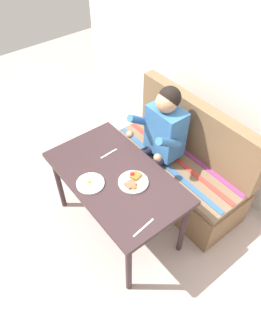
% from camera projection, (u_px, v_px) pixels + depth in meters
% --- Properties ---
extents(ground_plane, '(8.00, 8.00, 0.00)m').
position_uv_depth(ground_plane, '(118.00, 225.00, 3.02)').
color(ground_plane, '#B7A39C').
extents(back_wall, '(4.40, 0.10, 2.60)m').
position_uv_depth(back_wall, '(235.00, 61.00, 2.60)').
color(back_wall, silver).
rests_on(back_wall, ground).
extents(table, '(1.20, 0.70, 0.73)m').
position_uv_depth(table, '(116.00, 182.00, 2.55)').
color(table, '#362528').
rests_on(table, ground).
extents(couch, '(1.44, 0.56, 1.00)m').
position_uv_depth(couch, '(179.00, 167.00, 3.10)').
color(couch, brown).
rests_on(couch, ground).
extents(person, '(0.45, 0.61, 1.21)m').
position_uv_depth(person, '(159.00, 136.00, 2.80)').
color(person, '#356BA7').
rests_on(person, ground).
extents(plate_breakfast, '(0.24, 0.24, 0.05)m').
position_uv_depth(plate_breakfast, '(133.00, 181.00, 2.42)').
color(plate_breakfast, white).
rests_on(plate_breakfast, table).
extents(plate_eggs, '(0.22, 0.22, 0.04)m').
position_uv_depth(plate_eggs, '(90.00, 183.00, 2.42)').
color(plate_eggs, white).
rests_on(plate_eggs, table).
extents(fork, '(0.02, 0.17, 0.00)m').
position_uv_depth(fork, '(109.00, 154.00, 2.65)').
color(fork, silver).
rests_on(fork, table).
extents(knife, '(0.04, 0.20, 0.00)m').
position_uv_depth(knife, '(144.00, 228.00, 2.15)').
color(knife, silver).
rests_on(knife, table).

